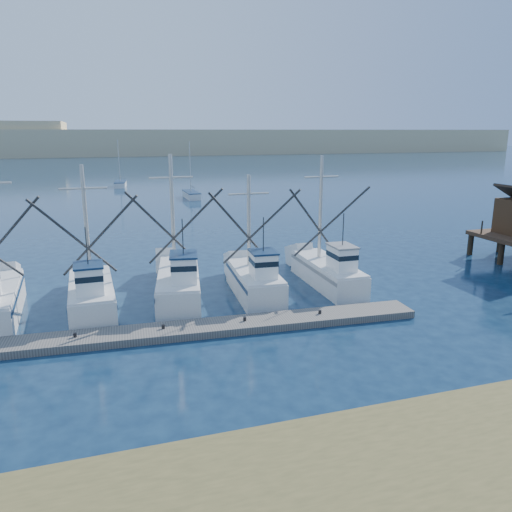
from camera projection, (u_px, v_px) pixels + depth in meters
The scene contains 6 objects.
ground at pixel (350, 372), 20.35m from camera, with size 500.00×500.00×0.00m, color #0C1F37.
floating_dock at pixel (142, 334), 23.65m from camera, with size 27.92×1.86×0.37m, color slate.
dune_ridge at pixel (116, 142), 213.14m from camera, with size 360.00×60.00×10.00m, color tan.
trawler_fleet at pixel (109, 290), 27.56m from camera, with size 27.24×9.43×8.63m.
sailboat_near at pixel (191, 195), 72.55m from camera, with size 1.70×5.78×8.10m.
sailboat_far at pixel (120, 184), 87.16m from camera, with size 2.43×5.86×8.10m.
Camera 1 is at (-9.31, -16.53, 9.57)m, focal length 35.00 mm.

